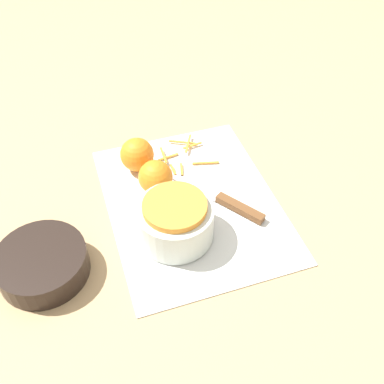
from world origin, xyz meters
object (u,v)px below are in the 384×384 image
Objects in this scene: bowl_dark at (42,264)px; knife at (229,203)px; orange_right at (156,177)px; orange_left at (137,155)px; bowl_speckled at (175,220)px.

knife is at bearing -83.29° from bowl_dark.
knife is 0.17m from orange_right.
orange_right is (0.10, 0.14, 0.03)m from knife.
orange_left is 0.09m from orange_right.
knife is 2.98× the size of orange_right.
orange_left reaches higher than knife.
bowl_dark is 0.30m from orange_right.
orange_left is (0.22, 0.03, -0.01)m from bowl_speckled.
knife is at bearing -72.39° from bowl_speckled.
orange_right is (0.14, -0.26, 0.02)m from bowl_dark.
orange_right is at bearing 20.23° from knife.
bowl_speckled reaches higher than bowl_dark.
bowl_dark is 2.20× the size of orange_left.
orange_left reaches higher than orange_right.
bowl_speckled is 0.14m from orange_right.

